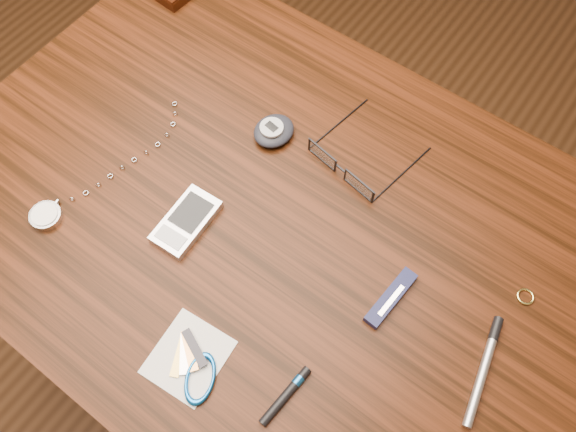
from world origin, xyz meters
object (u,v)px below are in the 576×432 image
object	(u,v)px
eyeglasses	(344,167)
pedometer	(274,131)
silver_pen	(486,362)
pda_phone	(186,221)
pocket_watch	(51,212)
pocket_knife	(391,298)
desk	(272,242)
notepad_keys	(194,367)

from	to	relation	value
eyeglasses	pedometer	xyz separation A→B (m)	(-0.12, -0.01, -0.00)
eyeglasses	silver_pen	xyz separation A→B (m)	(0.30, -0.13, -0.01)
silver_pen	pedometer	bearing A→B (deg)	164.16
pedometer	silver_pen	world-z (taller)	pedometer
pda_phone	silver_pen	size ratio (longest dim) A/B	0.72
pda_phone	silver_pen	xyz separation A→B (m)	(0.43, 0.07, -0.00)
pocket_watch	pedometer	bearing A→B (deg)	59.58
eyeglasses	pocket_knife	xyz separation A→B (m)	(0.16, -0.13, -0.01)
desk	pda_phone	bearing A→B (deg)	-136.04
eyeglasses	pedometer	size ratio (longest dim) A/B	2.09
pda_phone	pocket_knife	world-z (taller)	pda_phone
pedometer	pocket_knife	distance (m)	0.31
eyeglasses	pocket_watch	xyz separation A→B (m)	(-0.30, -0.31, -0.01)
eyeglasses	desk	bearing A→B (deg)	-111.02
pocket_watch	pedometer	xyz separation A→B (m)	(0.18, 0.30, 0.01)
pocket_knife	silver_pen	bearing A→B (deg)	-0.45
pocket_watch	pocket_knife	world-z (taller)	same
eyeglasses	pocket_knife	distance (m)	0.21
notepad_keys	pocket_knife	bearing A→B (deg)	55.82
pocket_watch	pocket_knife	size ratio (longest dim) A/B	3.03
eyeglasses	pocket_knife	world-z (taller)	eyeglasses
pedometer	pocket_watch	bearing A→B (deg)	-120.42
pocket_watch	notepad_keys	distance (m)	0.31
pedometer	notepad_keys	size ratio (longest dim) A/B	0.64
desk	notepad_keys	world-z (taller)	notepad_keys
pocket_watch	pda_phone	bearing A→B (deg)	31.78
pda_phone	silver_pen	world-z (taller)	pda_phone
pocket_watch	notepad_keys	bearing A→B (deg)	-8.34
pocket_watch	pda_phone	world-z (taller)	pda_phone
notepad_keys	pda_phone	bearing A→B (deg)	133.53
desk	notepad_keys	size ratio (longest dim) A/B	8.72
eyeglasses	pda_phone	distance (m)	0.24
notepad_keys	silver_pen	xyz separation A→B (m)	(0.29, 0.22, 0.00)
eyeglasses	notepad_keys	xyz separation A→B (m)	(0.01, -0.35, -0.01)
desk	notepad_keys	distance (m)	0.26
silver_pen	notepad_keys	bearing A→B (deg)	-142.78
desk	pda_phone	xyz separation A→B (m)	(-0.09, -0.08, 0.11)
pocket_watch	silver_pen	bearing A→B (deg)	16.47
desk	pocket_knife	world-z (taller)	pocket_knife
notepad_keys	pocket_knife	size ratio (longest dim) A/B	1.20
notepad_keys	pocket_knife	distance (m)	0.27
pocket_knife	eyeglasses	bearing A→B (deg)	141.43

